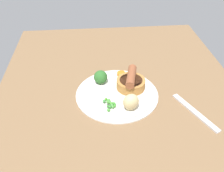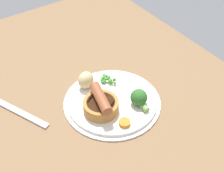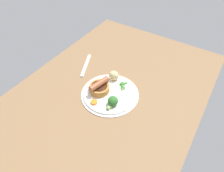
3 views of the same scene
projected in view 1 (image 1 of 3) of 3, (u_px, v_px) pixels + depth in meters
dining_table at (122, 107)px, 77.74cm from camera, size 110.00×80.00×3.00cm
dinner_plate at (117, 93)px, 79.68cm from camera, size 26.25×26.25×1.40cm
sausage_pudding at (131, 82)px, 79.41cm from camera, size 10.40×9.16×5.75cm
pea_pile at (110, 103)px, 73.14cm from camera, size 5.22×3.98×1.90cm
broccoli_floret_near at (101, 77)px, 81.74cm from camera, size 6.13×4.46×4.46cm
potato_chunk_0 at (131, 102)px, 71.41cm from camera, size 5.54×5.93×4.95cm
carrot_slice_2 at (121, 74)px, 86.01cm from camera, size 3.98×3.98×1.00cm
fork at (195, 112)px, 73.18cm from camera, size 17.05×8.89×0.60cm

